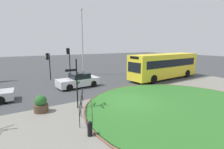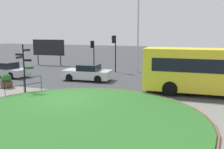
# 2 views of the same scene
# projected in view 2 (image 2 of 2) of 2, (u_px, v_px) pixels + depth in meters

# --- Properties ---
(ground) EXTENTS (120.00, 120.00, 0.00)m
(ground) POSITION_uv_depth(u_px,v_px,m) (65.00, 100.00, 15.63)
(ground) COLOR #3D3F42
(sidewalk_paving) EXTENTS (32.00, 8.20, 0.02)m
(sidewalk_paving) POSITION_uv_depth(u_px,v_px,m) (47.00, 109.00, 13.87)
(sidewalk_paving) COLOR gray
(sidewalk_paving) RESTS_ON ground
(grass_island) EXTENTS (12.90, 12.90, 0.10)m
(grass_island) POSITION_uv_depth(u_px,v_px,m) (75.00, 118.00, 12.25)
(grass_island) COLOR #2D6B28
(grass_island) RESTS_ON ground
(grass_kerb_ring) EXTENTS (13.21, 13.21, 0.11)m
(grass_kerb_ring) POSITION_uv_depth(u_px,v_px,m) (75.00, 118.00, 12.25)
(grass_kerb_ring) COLOR brown
(grass_kerb_ring) RESTS_ON ground
(signpost_directional) EXTENTS (1.27, 1.15, 3.39)m
(signpost_directional) POSITION_uv_depth(u_px,v_px,m) (24.00, 65.00, 17.45)
(signpost_directional) COLOR black
(signpost_directional) RESTS_ON ground
(railing_grass_edge) EXTENTS (1.70, 3.63, 1.10)m
(railing_grass_edge) POSITION_uv_depth(u_px,v_px,m) (14.00, 85.00, 16.82)
(railing_grass_edge) COLOR black
(railing_grass_edge) RESTS_ON ground
(bus_yellow) EXTENTS (10.39, 2.95, 3.12)m
(bus_yellow) POSITION_uv_depth(u_px,v_px,m) (223.00, 71.00, 16.53)
(bus_yellow) COLOR yellow
(bus_yellow) RESTS_ON ground
(car_near_lane) EXTENTS (4.31, 2.12, 1.41)m
(car_near_lane) POSITION_uv_depth(u_px,v_px,m) (87.00, 73.00, 22.01)
(car_near_lane) COLOR silver
(car_near_lane) RESTS_ON ground
(car_far_lane) EXTENTS (4.69, 2.11, 1.38)m
(car_far_lane) POSITION_uv_depth(u_px,v_px,m) (6.00, 70.00, 23.86)
(car_far_lane) COLOR #B7B7BC
(car_far_lane) RESTS_ON ground
(traffic_light_near) EXTENTS (0.49, 0.30, 3.27)m
(traffic_light_near) POSITION_uv_depth(u_px,v_px,m) (93.00, 49.00, 27.02)
(traffic_light_near) COLOR black
(traffic_light_near) RESTS_ON ground
(traffic_light_far) EXTENTS (0.49, 0.28, 3.84)m
(traffic_light_far) POSITION_uv_depth(u_px,v_px,m) (114.00, 45.00, 26.07)
(traffic_light_far) COLOR black
(traffic_light_far) RESTS_ON ground
(lamppost_tall) EXTENTS (0.32, 0.32, 9.04)m
(lamppost_tall) POSITION_uv_depth(u_px,v_px,m) (138.00, 26.00, 25.73)
(lamppost_tall) COLOR #B7B7BC
(lamppost_tall) RESTS_ON ground
(billboard_left) EXTENTS (4.33, 0.56, 3.25)m
(billboard_left) POSITION_uv_depth(u_px,v_px,m) (49.00, 48.00, 31.81)
(billboard_left) COLOR black
(billboard_left) RESTS_ON ground
(planter_near_signpost) EXTENTS (0.88, 0.88, 1.12)m
(planter_near_signpost) POSITION_uv_depth(u_px,v_px,m) (6.00, 81.00, 19.01)
(planter_near_signpost) COLOR brown
(planter_near_signpost) RESTS_ON ground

